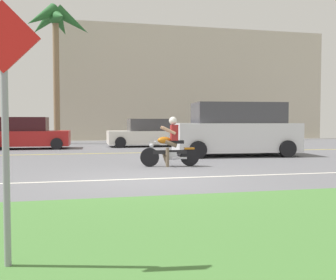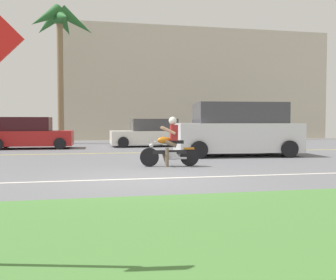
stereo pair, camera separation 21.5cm
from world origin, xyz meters
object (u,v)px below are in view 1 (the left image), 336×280
at_px(parked_car_1, 27,134).
at_px(motorcyclist, 170,145).
at_px(suv_nearby, 236,130).
at_px(parked_car_2, 148,133).
at_px(parked_car_3, 238,131).
at_px(palm_tree_1, 56,27).
at_px(street_sign, 5,108).

bearing_deg(parked_car_1, motorcyclist, -59.13).
distance_m(suv_nearby, parked_car_2, 6.75).
bearing_deg(suv_nearby, parked_car_3, 66.61).
distance_m(motorcyclist, palm_tree_1, 15.00).
bearing_deg(palm_tree_1, street_sign, -87.69).
xyz_separation_m(motorcyclist, suv_nearby, (3.33, 2.98, 0.37)).
distance_m(motorcyclist, parked_car_1, 10.18).
bearing_deg(parked_car_2, suv_nearby, -68.60).
distance_m(parked_car_1, palm_tree_1, 7.64).
relative_size(motorcyclist, palm_tree_1, 0.21).
bearing_deg(parked_car_2, motorcyclist, -95.34).
xyz_separation_m(parked_car_1, street_sign, (2.01, -16.33, 0.73)).
height_order(motorcyclist, palm_tree_1, palm_tree_1).
height_order(parked_car_2, parked_car_3, parked_car_3).
distance_m(motorcyclist, parked_car_2, 9.30).
xyz_separation_m(palm_tree_1, street_sign, (0.83, -20.57, -5.51)).
bearing_deg(parked_car_3, palm_tree_1, 168.97).
distance_m(suv_nearby, parked_car_1, 10.31).
bearing_deg(palm_tree_1, parked_car_3, -11.03).
bearing_deg(parked_car_3, street_sign, -118.33).
distance_m(parked_car_1, street_sign, 16.47).
bearing_deg(parked_car_3, parked_car_2, -164.65).
bearing_deg(palm_tree_1, motorcyclist, -72.68).
height_order(suv_nearby, parked_car_1, suv_nearby).
height_order(parked_car_2, palm_tree_1, palm_tree_1).
bearing_deg(motorcyclist, parked_car_3, 58.21).
bearing_deg(street_sign, palm_tree_1, 92.31).
relative_size(suv_nearby, parked_car_1, 1.26).
bearing_deg(motorcyclist, parked_car_1, 120.87).
distance_m(motorcyclist, street_sign, 8.29).
xyz_separation_m(parked_car_3, palm_tree_1, (-10.79, 2.10, 6.21)).
xyz_separation_m(parked_car_2, parked_car_3, (5.87, 1.61, 0.06)).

